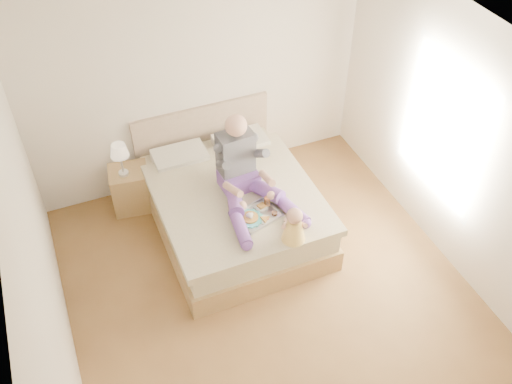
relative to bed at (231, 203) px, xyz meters
name	(u,v)px	position (x,y,z in m)	size (l,w,h in m)	color
room	(280,181)	(0.08, -1.08, 1.19)	(4.02, 4.22, 2.71)	brown
bed	(231,203)	(0.00, 0.00, 0.00)	(1.70, 2.18, 1.00)	olive
nightstand	(131,189)	(-1.00, 0.73, -0.04)	(0.50, 0.46, 0.55)	olive
lamp	(119,152)	(-1.05, 0.69, 0.55)	(0.21, 0.21, 0.42)	silver
adult	(244,174)	(0.08, -0.20, 0.57)	(0.79, 1.15, 0.94)	#613990
tray	(257,214)	(0.07, -0.57, 0.32)	(0.52, 0.45, 0.13)	silver
baby	(294,227)	(0.29, -1.00, 0.46)	(0.28, 0.36, 0.40)	#F4C54D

